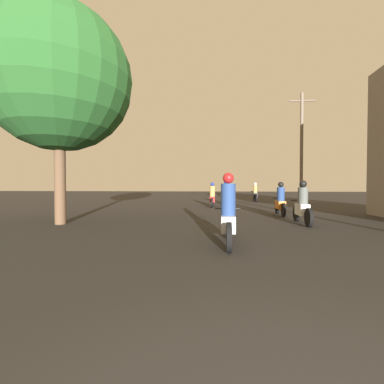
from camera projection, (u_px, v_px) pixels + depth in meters
motorcycle_silver at (228, 216)px, 5.69m from camera, size 0.60×2.01×1.59m
motorcycle_white at (302, 206)px, 8.72m from camera, size 0.60×1.94×1.49m
motorcycle_orange at (280, 202)px, 11.28m from camera, size 0.60×1.84×1.48m
motorcycle_red at (212, 197)px, 15.92m from camera, size 0.60×1.86×1.52m
motorcycle_blue at (225, 195)px, 18.43m from camera, size 0.60×2.07×1.65m
motorcycle_black at (255, 194)px, 21.00m from camera, size 0.60×2.02×1.58m
utility_pole_far at (302, 147)px, 16.52m from camera, size 1.60×0.20×7.27m
street_tree at (59, 79)px, 8.62m from camera, size 4.84×4.84×7.33m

